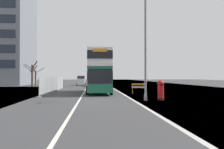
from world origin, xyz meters
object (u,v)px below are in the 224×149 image
(car_oncoming_near, at_px, (95,81))
(car_receding_mid, at_px, (81,81))
(lamppost_foreground, at_px, (145,49))
(red_pillar_postbox, at_px, (161,89))
(roadworks_barrier, at_px, (139,87))
(double_decker_bus, at_px, (99,71))
(car_receding_far, at_px, (97,80))

(car_oncoming_near, height_order, car_receding_mid, car_oncoming_near)
(lamppost_foreground, xyz_separation_m, red_pillar_postbox, (1.32, 0.15, -3.33))
(red_pillar_postbox, height_order, car_receding_mid, car_receding_mid)
(roadworks_barrier, height_order, car_receding_mid, car_receding_mid)
(double_decker_bus, height_order, roadworks_barrier, double_decker_bus)
(roadworks_barrier, bearing_deg, car_receding_mid, 106.34)
(double_decker_bus, height_order, car_receding_far, double_decker_bus)
(lamppost_foreground, distance_m, roadworks_barrier, 8.45)
(lamppost_foreground, bearing_deg, car_receding_mid, 101.50)
(car_receding_mid, relative_size, car_receding_far, 0.93)
(lamppost_foreground, distance_m, car_receding_mid, 36.04)
(lamppost_foreground, bearing_deg, car_oncoming_near, 97.92)
(lamppost_foreground, relative_size, car_oncoming_near, 1.99)
(red_pillar_postbox, xyz_separation_m, car_receding_mid, (-8.48, 35.02, 0.09))
(roadworks_barrier, bearing_deg, lamppost_foreground, -96.83)
(lamppost_foreground, height_order, roadworks_barrier, lamppost_foreground)
(red_pillar_postbox, height_order, roadworks_barrier, red_pillar_postbox)
(car_receding_mid, xyz_separation_m, car_receding_far, (3.58, 7.47, -0.02))
(double_decker_bus, relative_size, car_receding_mid, 2.56)
(car_oncoming_near, bearing_deg, red_pillar_postbox, -79.47)
(double_decker_bus, bearing_deg, lamppost_foreground, -68.89)
(lamppost_foreground, bearing_deg, roadworks_barrier, 83.17)
(roadworks_barrier, bearing_deg, red_pillar_postbox, -86.88)
(double_decker_bus, distance_m, roadworks_barrier, 5.27)
(roadworks_barrier, distance_m, car_receding_far, 35.29)
(red_pillar_postbox, bearing_deg, lamppost_foreground, -173.40)
(car_receding_mid, bearing_deg, lamppost_foreground, -78.50)
(double_decker_bus, xyz_separation_m, car_receding_mid, (-3.50, 25.70, -1.61))
(double_decker_bus, bearing_deg, car_receding_mid, 97.76)
(car_receding_far, bearing_deg, double_decker_bus, -90.14)
(double_decker_bus, distance_m, red_pillar_postbox, 10.70)
(roadworks_barrier, bearing_deg, car_receding_far, 97.31)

